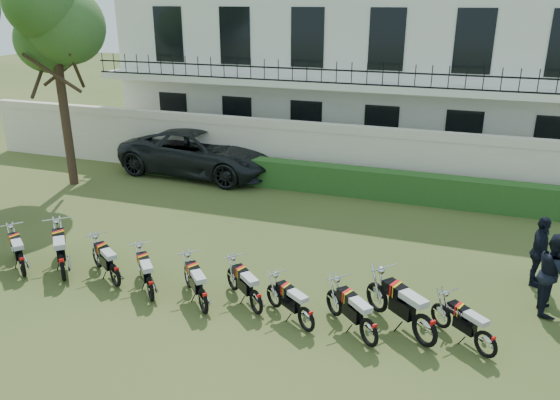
{
  "coord_description": "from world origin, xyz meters",
  "views": [
    {
      "loc": [
        4.67,
        -10.66,
        6.47
      ],
      "look_at": [
        0.07,
        2.41,
        1.36
      ],
      "focal_mm": 35.0,
      "sensor_mm": 36.0,
      "label": 1
    }
  ],
  "objects": [
    {
      "name": "motorcycle_6",
      "position": [
        1.97,
        -1.37,
        0.43
      ],
      "size": [
        1.43,
        1.04,
        0.92
      ],
      "rotation": [
        0.0,
        0.0,
        0.96
      ],
      "color": "black",
      "rests_on": "ground"
    },
    {
      "name": "motorcycle_1",
      "position": [
        -4.21,
        -1.28,
        0.53
      ],
      "size": [
        1.49,
        1.63,
        1.15
      ],
      "rotation": [
        0.0,
        0.0,
        0.74
      ],
      "color": "black",
      "rests_on": "ground"
    },
    {
      "name": "tree_west_near",
      "position": [
        -8.96,
        5.0,
        5.89
      ],
      "size": [
        3.4,
        3.2,
        7.9
      ],
      "color": "#473323",
      "rests_on": "ground"
    },
    {
      "name": "officer_4",
      "position": [
        6.77,
        1.15,
        0.92
      ],
      "size": [
        0.7,
        0.9,
        1.84
      ],
      "primitive_type": "imported",
      "rotation": [
        0.0,
        0.0,
        1.57
      ],
      "color": "black",
      "rests_on": "ground"
    },
    {
      "name": "motorcycle_9",
      "position": [
        5.45,
        -1.07,
        0.43
      ],
      "size": [
        1.34,
        1.17,
        0.93
      ],
      "rotation": [
        0.0,
        0.0,
        0.86
      ],
      "color": "black",
      "rests_on": "ground"
    },
    {
      "name": "ground",
      "position": [
        0.0,
        0.0,
        0.0
      ],
      "size": [
        100.0,
        100.0,
        0.0
      ],
      "primitive_type": "plane",
      "color": "#374A1D",
      "rests_on": "ground"
    },
    {
      "name": "hedge",
      "position": [
        1.0,
        7.2,
        0.5
      ],
      "size": [
        18.0,
        0.6,
        1.0
      ],
      "primitive_type": "cube",
      "color": "#244418",
      "rests_on": "ground"
    },
    {
      "name": "motorcycle_7",
      "position": [
        3.28,
        -1.46,
        0.46
      ],
      "size": [
        1.4,
        1.33,
        1.0
      ],
      "rotation": [
        0.0,
        0.0,
        0.81
      ],
      "color": "black",
      "rests_on": "ground"
    },
    {
      "name": "motorcycle_5",
      "position": [
        0.76,
        -1.1,
        0.44
      ],
      "size": [
        1.37,
        1.22,
        0.96
      ],
      "rotation": [
        0.0,
        0.0,
        0.85
      ],
      "color": "black",
      "rests_on": "ground"
    },
    {
      "name": "motorcycle_2",
      "position": [
        -2.85,
        -1.1,
        0.46
      ],
      "size": [
        1.55,
        1.09,
        0.99
      ],
      "rotation": [
        0.0,
        0.0,
        0.97
      ],
      "color": "black",
      "rests_on": "ground"
    },
    {
      "name": "motorcycle_3",
      "position": [
        -1.7,
        -1.39,
        0.45
      ],
      "size": [
        1.27,
        1.38,
        0.98
      ],
      "rotation": [
        0.0,
        0.0,
        0.74
      ],
      "color": "black",
      "rests_on": "ground"
    },
    {
      "name": "perimeter_wall",
      "position": [
        0.0,
        8.0,
        1.17
      ],
      "size": [
        30.0,
        0.35,
        2.3
      ],
      "color": "beige",
      "rests_on": "ground"
    },
    {
      "name": "suv",
      "position": [
        -5.08,
        7.72,
        0.87
      ],
      "size": [
        6.46,
        3.29,
        1.75
      ],
      "primitive_type": "imported",
      "rotation": [
        0.0,
        0.0,
        1.51
      ],
      "color": "black",
      "rests_on": "ground"
    },
    {
      "name": "motorcycle_4",
      "position": [
        -0.33,
        -1.46,
        0.46
      ],
      "size": [
        1.31,
        1.39,
        0.99
      ],
      "rotation": [
        0.0,
        0.0,
        0.75
      ],
      "color": "black",
      "rests_on": "ground"
    },
    {
      "name": "motorcycle_0",
      "position": [
        -5.3,
        -1.44,
        0.46
      ],
      "size": [
        1.51,
        1.21,
        1.01
      ],
      "rotation": [
        0.0,
        0.0,
        0.91
      ],
      "color": "black",
      "rests_on": "ground"
    },
    {
      "name": "officer_5",
      "position": [
        6.58,
        2.37,
        0.87
      ],
      "size": [
        0.64,
        1.09,
        1.75
      ],
      "primitive_type": "imported",
      "rotation": [
        0.0,
        0.0,
        1.35
      ],
      "color": "black",
      "rests_on": "ground"
    },
    {
      "name": "building",
      "position": [
        0.0,
        13.96,
        3.71
      ],
      "size": [
        20.4,
        9.6,
        7.4
      ],
      "color": "silver",
      "rests_on": "ground"
    },
    {
      "name": "motorcycle_8",
      "position": [
        4.31,
        -1.09,
        0.54
      ],
      "size": [
        1.68,
        1.47,
        1.16
      ],
      "rotation": [
        0.0,
        0.0,
        0.86
      ],
      "color": "black",
      "rests_on": "ground"
    }
  ]
}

